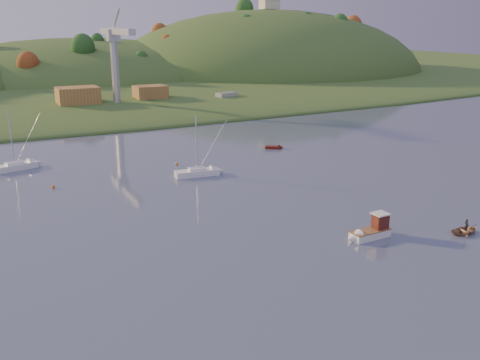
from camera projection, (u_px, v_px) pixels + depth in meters
name	position (u px, v px, depth m)	size (l,w,h in m)	color
ground	(462.00, 309.00, 46.87)	(500.00, 500.00, 0.00)	#39425E
far_shore	(49.00, 78.00, 242.43)	(620.00, 220.00, 1.50)	#375220
shore_slope	(78.00, 94.00, 187.16)	(640.00, 150.00, 7.00)	#375220
hill_center	(80.00, 81.00, 229.86)	(140.00, 120.00, 36.00)	#375220
hill_right	(268.00, 75.00, 254.80)	(150.00, 130.00, 60.00)	#375220
hilltop_house	(269.00, 1.00, 245.33)	(9.00, 7.00, 6.45)	beige
hillside_trees	(67.00, 88.00, 204.17)	(280.00, 50.00, 32.00)	#19471A
wharf	(126.00, 106.00, 152.48)	(42.00, 16.00, 2.40)	slate
shed_west	(78.00, 96.00, 146.54)	(11.00, 8.00, 4.80)	olive
shed_east	(150.00, 92.00, 156.82)	(9.00, 7.00, 4.00)	olive
dock_crane	(116.00, 49.00, 143.55)	(3.20, 28.00, 20.30)	#B7B7BC
fishing_boat	(368.00, 232.00, 61.99)	(5.94, 2.04, 3.75)	silver
sailboat_near	(15.00, 166.00, 90.97)	(7.75, 4.16, 10.31)	white
sailboat_far	(197.00, 172.00, 87.44)	(7.44, 3.05, 10.02)	white
canoe	(466.00, 230.00, 63.62)	(2.59, 3.62, 0.75)	#9E7857
paddler	(466.00, 227.00, 63.51)	(0.57, 0.37, 1.56)	black
red_tender	(277.00, 147.00, 106.42)	(3.73, 3.01, 1.24)	#56150C
work_vessel	(227.00, 101.00, 162.34)	(15.61, 8.35, 3.81)	#535D6D
buoy_0	(469.00, 229.00, 64.40)	(0.50, 0.50, 0.50)	orange
buoy_1	(53.00, 187.00, 81.03)	(0.50, 0.50, 0.50)	orange
buoy_2	(177.00, 164.00, 94.28)	(0.50, 0.50, 0.50)	orange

